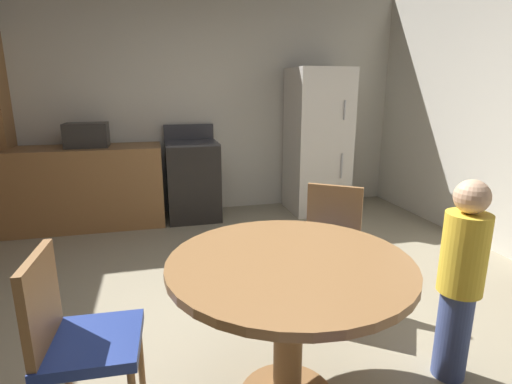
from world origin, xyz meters
The scene contains 10 objects.
ground_plane centered at (0.00, 0.00, 0.00)m, with size 14.00×14.00×0.00m, color gray.
wall_back centered at (0.00, 2.88, 1.35)m, with size 5.49×0.12×2.70m, color beige.
kitchen_counter centered at (-1.45, 2.48, 0.45)m, with size 2.00×0.60×0.90m, color olive.
oven_range centered at (-0.10, 2.48, 0.47)m, with size 0.60×0.60×1.10m.
refrigerator centered at (1.45, 2.43, 0.88)m, with size 0.68×0.68×1.76m.
microwave centered at (-1.22, 2.48, 1.03)m, with size 0.44×0.32×0.26m, color #2D2B28.
dining_table centered at (0.06, -0.58, 0.60)m, with size 1.12×1.12×0.76m.
chair_west centered at (-0.88, -0.53, 0.50)m, with size 0.42×0.42×0.87m.
chair_northeast centered at (0.61, 0.18, 0.50)m, with size 0.56×0.56×0.87m.
person_child centered at (0.97, -0.62, 0.58)m, with size 0.23×0.23×1.09m.
Camera 1 is at (-0.50, -2.15, 1.51)m, focal length 27.82 mm.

